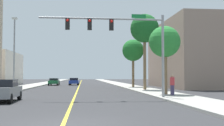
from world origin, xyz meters
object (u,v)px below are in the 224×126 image
traffic_signal_mast (122,35)px  car_green (54,82)px  palm_far (133,51)px  car_gray (3,90)px  street_lamp (14,50)px  car_blue (74,81)px  palm_mid (145,29)px  pedestrian (172,85)px  palm_near (165,43)px

traffic_signal_mast → car_green: bearing=104.5°
palm_far → car_gray: bearing=-121.4°
street_lamp → palm_far: (14.79, 8.93, 0.86)m
palm_far → car_blue: (-8.97, 13.06, -4.73)m
palm_mid → car_green: palm_mid is taller
car_blue → street_lamp: bearing=-102.2°
car_gray → pedestrian: size_ratio=2.39×
traffic_signal_mast → palm_far: size_ratio=1.35×
palm_far → car_gray: palm_far is taller
car_green → palm_far: bearing=135.5°
palm_far → car_gray: (-12.64, -20.73, -4.68)m
street_lamp → palm_mid: 14.94m
street_lamp → palm_far: bearing=31.1°
car_blue → palm_near: bearing=-70.7°
traffic_signal_mast → car_blue: bearing=98.0°
palm_near → palm_mid: palm_mid is taller
palm_near → car_blue: palm_near is taller
traffic_signal_mast → palm_far: 20.10m
palm_near → palm_far: bearing=89.5°
car_blue → palm_mid: bearing=-64.7°
car_gray → pedestrian: (12.71, 2.96, 0.24)m
palm_near → palm_far: size_ratio=0.86×
car_blue → pedestrian: 32.13m
street_lamp → car_green: street_lamp is taller
street_lamp → car_gray: 12.59m
car_gray → car_blue: 33.99m
palm_far → traffic_signal_mast: bearing=-102.6°
street_lamp → palm_mid: palm_mid is taller
palm_near → palm_mid: (0.05, 8.21, 2.59)m
car_blue → pedestrian: size_ratio=2.32×
pedestrian → palm_near: bearing=-76.6°
traffic_signal_mast → pedestrian: size_ratio=5.51×
street_lamp → palm_near: bearing=-27.1°
traffic_signal_mast → palm_far: (4.38, 19.60, 0.60)m
palm_far → palm_near: bearing=-90.5°
street_lamp → palm_far: 17.30m
car_gray → pedestrian: bearing=-168.4°
traffic_signal_mast → palm_near: size_ratio=1.57×
street_lamp → pedestrian: street_lamp is taller
car_green → car_gray: bearing=90.1°
car_gray → car_blue: size_ratio=1.03×
traffic_signal_mast → palm_far: bearing=77.4°
palm_far → car_green: 18.40m
street_lamp → car_blue: size_ratio=2.03×
traffic_signal_mast → car_gray: (-8.26, -1.13, -4.08)m
car_green → pedestrian: size_ratio=2.70×
car_gray → car_blue: (3.67, 33.79, -0.05)m
car_gray → pedestrian: 13.05m
car_green → street_lamp: bearing=84.4°
palm_far → car_green: (-12.66, 12.47, -4.75)m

